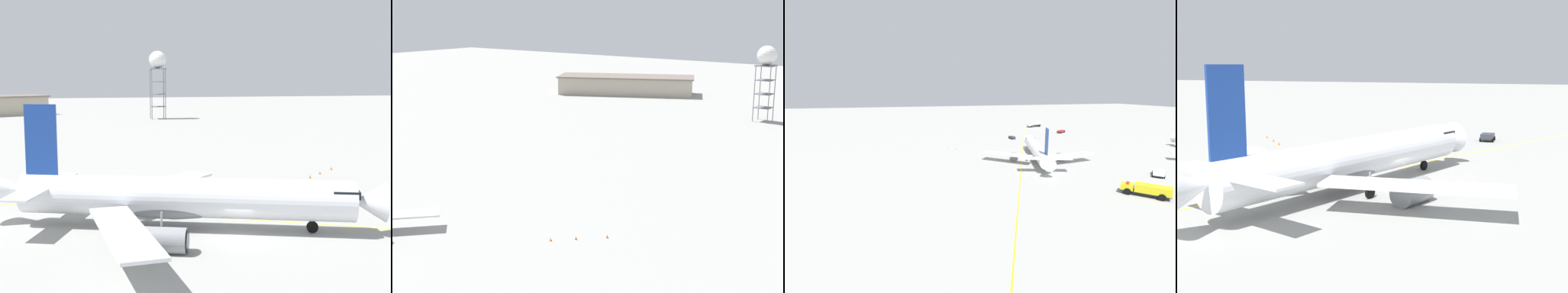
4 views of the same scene
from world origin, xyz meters
TOP-DOWN VIEW (x-y plane):
  - radar_tower at (9.80, 133.28)m, footprint 5.64×5.64m
  - terminal_shed at (-53.39, 155.76)m, footprint 54.18×37.77m
  - safety_cone_near at (17.76, 25.47)m, footprint 0.36×0.36m
  - safety_cone_mid at (20.43, 28.08)m, footprint 0.36×0.36m
  - safety_cone_far at (23.79, 31.36)m, footprint 0.36×0.36m

SIDE VIEW (x-z plane):
  - safety_cone_near at x=17.76m, z-range 0.00..0.55m
  - safety_cone_mid at x=20.43m, z-range 0.00..0.55m
  - safety_cone_far at x=23.79m, z-range 0.00..0.55m
  - terminal_shed at x=-53.39m, z-range 0.02..7.07m
  - radar_tower at x=9.80m, z-range 7.43..29.78m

